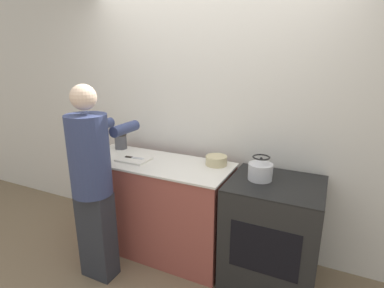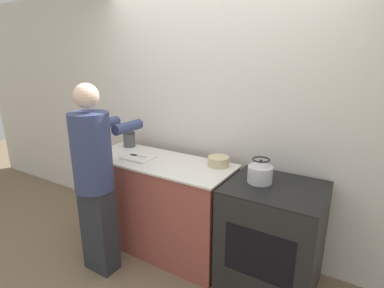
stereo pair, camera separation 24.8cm
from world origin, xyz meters
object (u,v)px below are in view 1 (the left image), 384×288
Objects in this scene: canister_jar at (121,141)px; person at (93,179)px; cutting_board at (134,159)px; kettle at (260,170)px; knife at (134,158)px; oven at (272,233)px; bowl_prep at (216,160)px.

person is at bearing -68.37° from canister_jar.
cutting_board is 1.18m from kettle.
canister_jar is at bearing 139.71° from knife.
oven is 4.69× the size of bowl_prep.
person is 0.50m from knife.
oven is 0.54× the size of person.
knife is 1.02× the size of bowl_prep.
cutting_board reaches higher than oven.
knife is at bearing -176.44° from oven.
person is 1.08m from bowl_prep.
kettle is (1.24, 0.59, 0.08)m from person.
kettle reaches higher than oven.
person is 8.50× the size of knife.
oven is at bearing -1.56° from knife.
cutting_board is 1.83× the size of canister_jar.
kettle reaches higher than canister_jar.
oven is 4.59× the size of kettle.
canister_jar reaches higher than knife.
person is at bearing -157.07° from oven.
person is at bearing -154.45° from kettle.
canister_jar is at bearing 111.63° from person.
person is 10.62× the size of canister_jar.
bowl_prep reaches higher than cutting_board.
knife is 1.19m from kettle.
oven is at bearing -12.80° from bowl_prep.
canister_jar is (-1.67, 0.16, 0.56)m from oven.
cutting_board is 0.78m from bowl_prep.
bowl_prep is (0.75, 0.22, 0.03)m from cutting_board.
person reaches higher than bowl_prep.
canister_jar reaches higher than bowl_prep.
person reaches higher than canister_jar.
kettle is 0.44m from bowl_prep.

